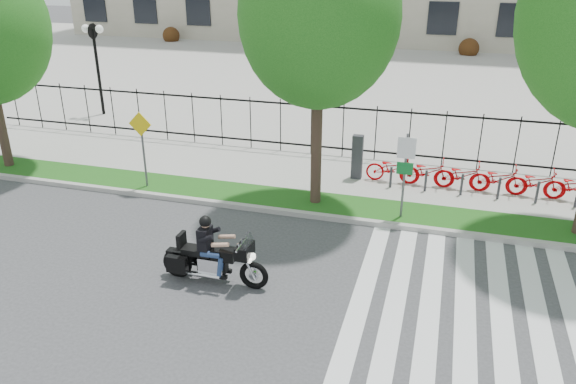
# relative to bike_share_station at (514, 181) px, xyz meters

# --- Properties ---
(ground) EXTENTS (120.00, 120.00, 0.00)m
(ground) POSITION_rel_bike_share_station_xyz_m (-5.85, -7.20, -0.62)
(ground) COLOR #39393C
(ground) RESTS_ON ground
(curb) EXTENTS (60.00, 0.20, 0.15)m
(curb) POSITION_rel_bike_share_station_xyz_m (-5.85, -3.10, -0.54)
(curb) COLOR #A4A19A
(curb) RESTS_ON ground
(grass_verge) EXTENTS (60.00, 1.50, 0.15)m
(grass_verge) POSITION_rel_bike_share_station_xyz_m (-5.85, -2.25, -0.54)
(grass_verge) COLOR #185515
(grass_verge) RESTS_ON ground
(sidewalk) EXTENTS (60.00, 3.50, 0.15)m
(sidewalk) POSITION_rel_bike_share_station_xyz_m (-5.85, 0.25, -0.54)
(sidewalk) COLOR #ADAAA2
(sidewalk) RESTS_ON ground
(plaza) EXTENTS (80.00, 34.00, 0.10)m
(plaza) POSITION_rel_bike_share_station_xyz_m (-5.85, 17.80, -0.57)
(plaza) COLOR #ADAAA2
(plaza) RESTS_ON ground
(crosswalk_stripes) EXTENTS (5.70, 8.00, 0.01)m
(crosswalk_stripes) POSITION_rel_bike_share_station_xyz_m (-1.03, -7.20, -0.61)
(crosswalk_stripes) COLOR silver
(crosswalk_stripes) RESTS_ON ground
(iron_fence) EXTENTS (30.00, 0.06, 2.00)m
(iron_fence) POSITION_rel_bike_share_station_xyz_m (-5.85, 2.00, 0.53)
(iron_fence) COLOR black
(iron_fence) RESTS_ON sidewalk
(lamp_post_left) EXTENTS (1.06, 0.70, 4.25)m
(lamp_post_left) POSITION_rel_bike_share_station_xyz_m (-17.85, 4.80, 2.59)
(lamp_post_left) COLOR black
(lamp_post_left) RESTS_ON ground
(street_tree_1) EXTENTS (4.42, 4.42, 8.02)m
(street_tree_1) POSITION_rel_bike_share_station_xyz_m (-5.84, -2.25, 5.00)
(street_tree_1) COLOR #3D2921
(street_tree_1) RESTS_ON grass_verge
(bike_share_station) EXTENTS (9.95, 0.85, 1.50)m
(bike_share_station) POSITION_rel_bike_share_station_xyz_m (0.00, 0.00, 0.00)
(bike_share_station) COLOR #2D2D33
(bike_share_station) RESTS_ON sidewalk
(sign_pole_regulatory) EXTENTS (0.50, 0.09, 2.50)m
(sign_pole_regulatory) POSITION_rel_bike_share_station_xyz_m (-3.22, -2.62, 1.12)
(sign_pole_regulatory) COLOR #59595B
(sign_pole_regulatory) RESTS_ON grass_verge
(sign_pole_warning) EXTENTS (0.78, 0.09, 2.49)m
(sign_pole_warning) POSITION_rel_bike_share_station_xyz_m (-11.41, -2.62, 1.13)
(sign_pole_warning) COLOR #59595B
(sign_pole_warning) RESTS_ON grass_verge
(motorcycle_rider) EXTENTS (2.66, 0.78, 2.06)m
(motorcycle_rider) POSITION_rel_bike_share_station_xyz_m (-7.11, -7.10, 0.07)
(motorcycle_rider) COLOR black
(motorcycle_rider) RESTS_ON ground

